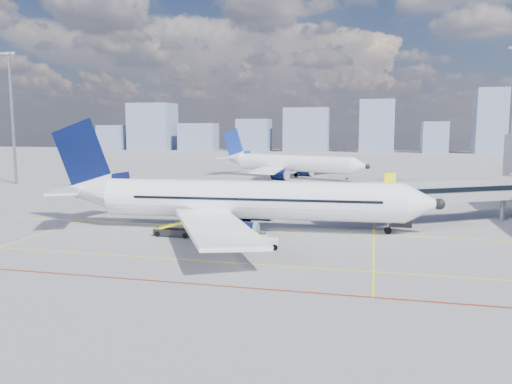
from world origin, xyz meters
TOP-DOWN VIEW (x-y plane):
  - ground at (0.00, 0.00)m, footprint 420.00×420.00m
  - apron_markings at (-0.58, -3.91)m, footprint 90.00×35.12m
  - jet_bridge at (23.51, 16.91)m, footprint 23.55×15.78m
  - floodlight_mast_nw at (-55.00, 40.00)m, footprint 3.20×0.61m
  - distant_skyline at (-5.18, 190.00)m, footprint 246.80×15.85m
  - main_aircraft at (-0.89, 7.45)m, footprint 43.20×37.61m
  - second_aircraft at (-4.76, 65.04)m, footprint 36.04×30.52m
  - baggage_tug at (4.24, -0.70)m, footprint 2.41×1.69m
  - cargo_dolly at (0.40, -0.40)m, footprint 3.98×2.87m
  - belt_loader at (-5.85, 2.43)m, footprint 5.73×1.63m
  - ramp_worker at (3.84, -1.89)m, footprint 0.72×0.76m

SIDE VIEW (x-z plane):
  - ground at x=0.00m, z-range 0.00..0.00m
  - apron_markings at x=-0.58m, z-range 0.00..0.01m
  - belt_loader at x=-5.85m, z-range -0.56..1.77m
  - baggage_tug at x=4.24m, z-range -0.03..1.51m
  - ramp_worker at x=3.84m, z-range 0.00..1.75m
  - cargo_dolly at x=0.40m, z-range 0.10..2.09m
  - main_aircraft at x=-0.89m, z-range -3.09..9.52m
  - second_aircraft at x=-4.76m, z-range -2.28..8.73m
  - jet_bridge at x=23.51m, z-range 0.59..6.89m
  - distant_skyline at x=-5.18m, z-range -3.22..25.10m
  - floodlight_mast_nw at x=-55.00m, z-range 0.86..26.31m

